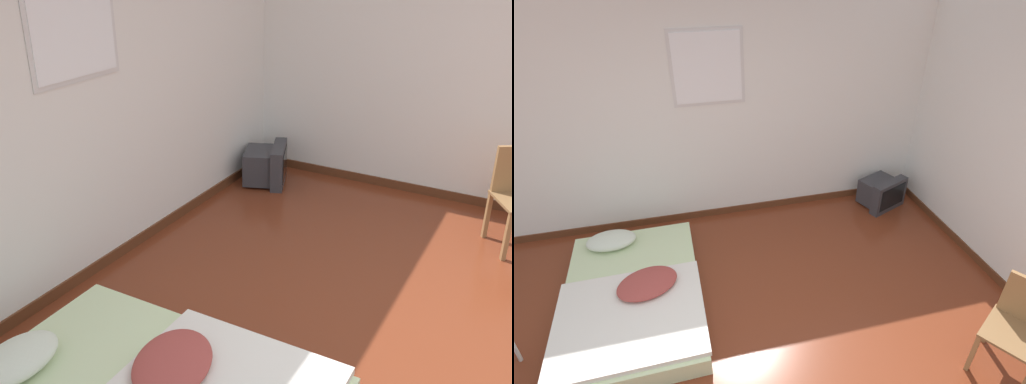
# 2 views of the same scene
# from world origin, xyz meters

# --- Properties ---
(wall_back) EXTENTS (7.69, 0.08, 2.60)m
(wall_back) POSITION_xyz_m (-0.00, 2.70, 1.29)
(wall_back) COLOR white
(wall_back) RESTS_ON ground_plane
(crt_tv) EXTENTS (0.61, 0.57, 0.41)m
(crt_tv) POSITION_xyz_m (2.13, 2.35, 0.20)
(crt_tv) COLOR #333338
(crt_tv) RESTS_ON ground_plane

